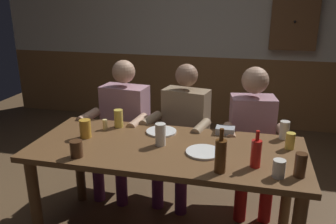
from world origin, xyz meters
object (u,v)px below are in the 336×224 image
(bottle_0, at_px, (256,153))
(pint_glass_2, at_px, (160,134))
(person_1, at_px, (182,128))
(plate_0, at_px, (204,152))
(pint_glass_7, at_px, (300,165))
(wall_dart_cabinet, at_px, (294,21))
(plate_1, at_px, (161,131))
(person_2, at_px, (253,132))
(condiment_caddy, at_px, (225,130))
(bottle_1, at_px, (221,155))
(pint_glass_0, at_px, (290,141))
(pint_glass_1, at_px, (85,129))
(pint_glass_3, at_px, (284,130))
(person_0, at_px, (122,121))
(pint_glass_6, at_px, (76,149))
(pint_glass_4, at_px, (119,118))
(dining_table, at_px, (167,160))
(pint_glass_5, at_px, (279,169))
(table_candle, at_px, (105,124))

(bottle_0, distance_m, pint_glass_2, 0.67)
(person_1, distance_m, plate_0, 0.74)
(pint_glass_7, bearing_deg, wall_dart_cabinet, 86.94)
(bottle_0, bearing_deg, plate_1, 149.72)
(person_2, xyz_separation_m, condiment_caddy, (-0.21, -0.29, 0.11))
(bottle_1, distance_m, pint_glass_2, 0.53)
(plate_0, distance_m, wall_dart_cabinet, 2.76)
(person_2, height_order, pint_glass_0, person_2)
(pint_glass_0, height_order, pint_glass_1, pint_glass_1)
(condiment_caddy, bearing_deg, pint_glass_3, 0.33)
(person_0, bearing_deg, plate_1, 145.69)
(pint_glass_6, bearing_deg, pint_glass_4, 83.57)
(person_2, bearing_deg, plate_0, 55.70)
(person_1, height_order, bottle_1, person_1)
(pint_glass_2, height_order, pint_glass_6, pint_glass_2)
(person_2, distance_m, pint_glass_4, 1.11)
(plate_0, distance_m, pint_glass_3, 0.66)
(bottle_0, height_order, pint_glass_4, bottle_0)
(condiment_caddy, distance_m, pint_glass_6, 1.10)
(plate_1, bearing_deg, pint_glass_2, -76.57)
(person_0, bearing_deg, pint_glass_1, 90.98)
(person_2, distance_m, pint_glass_0, 0.55)
(pint_glass_3, height_order, pint_glass_4, pint_glass_4)
(plate_0, bearing_deg, dining_table, 170.11)
(pint_glass_6, bearing_deg, person_1, 61.01)
(person_0, xyz_separation_m, pint_glass_4, (0.11, -0.35, 0.15))
(plate_1, distance_m, pint_glass_5, 0.98)
(bottle_1, distance_m, pint_glass_7, 0.46)
(person_2, height_order, pint_glass_6, person_2)
(pint_glass_0, bearing_deg, bottle_1, -133.94)
(person_0, relative_size, pint_glass_4, 8.46)
(bottle_1, xyz_separation_m, pint_glass_2, (-0.44, 0.30, -0.03))
(wall_dart_cabinet, bearing_deg, plate_0, -105.88)
(pint_glass_5, xyz_separation_m, wall_dart_cabinet, (0.27, 2.78, 0.64))
(plate_1, distance_m, pint_glass_4, 0.37)
(bottle_1, relative_size, pint_glass_1, 2.01)
(table_candle, relative_size, condiment_caddy, 0.57)
(bottle_1, distance_m, pint_glass_3, 0.74)
(plate_1, xyz_separation_m, bottle_1, (0.50, -0.53, 0.10))
(person_0, bearing_deg, person_1, -175.60)
(person_2, bearing_deg, dining_table, 38.04)
(person_2, height_order, plate_1, person_2)
(person_0, height_order, table_candle, person_0)
(person_1, relative_size, pint_glass_1, 8.81)
(condiment_caddy, relative_size, pint_glass_3, 1.05)
(person_2, distance_m, pint_glass_5, 0.92)
(plate_1, xyz_separation_m, pint_glass_6, (-0.42, -0.54, 0.05))
(person_2, xyz_separation_m, pint_glass_3, (0.22, -0.29, 0.15))
(person_1, relative_size, pint_glass_3, 9.02)
(dining_table, relative_size, bottle_1, 6.90)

